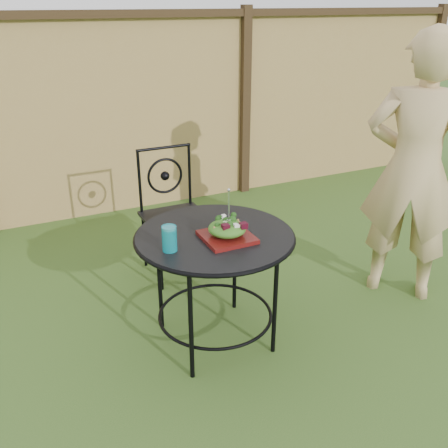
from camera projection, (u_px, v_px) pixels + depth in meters
name	position (u px, v px, depth m)	size (l,w,h in m)	color
ground	(219.00, 322.00, 3.28)	(60.00, 60.00, 0.00)	#274C18
fence	(121.00, 115.00, 4.70)	(8.00, 0.12, 1.90)	tan
patio_table	(215.00, 256.00, 2.89)	(0.92, 0.92, 0.72)	black
patio_chair	(173.00, 209.00, 3.74)	(0.46, 0.46, 0.95)	black
diner	(414.00, 171.00, 3.30)	(0.66, 0.43, 1.82)	tan
salad_plate	(227.00, 237.00, 2.77)	(0.27, 0.27, 0.02)	#4A0E0A
salad	(227.00, 229.00, 2.75)	(0.21, 0.21, 0.08)	#235614
fork	(229.00, 206.00, 2.70)	(0.01, 0.01, 0.18)	silver
drinking_glass	(169.00, 239.00, 2.62)	(0.08, 0.08, 0.14)	#0C838F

